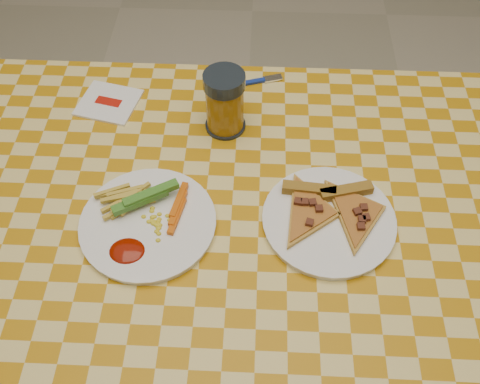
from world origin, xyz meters
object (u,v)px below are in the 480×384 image
Objects in this scene: plate_left at (148,224)px; drink_glass at (225,103)px; table at (232,241)px; plate_right at (329,221)px.

drink_glass reaches higher than plate_left.
table is 0.20m from plate_right.
plate_right is at bearing 0.73° from table.
plate_right is 0.32m from drink_glass.
drink_glass is at bearing 64.14° from plate_left.
drink_glass is at bearing 130.58° from plate_right.
plate_left is at bearing -115.86° from drink_glass.
drink_glass is (0.13, 0.26, 0.06)m from plate_left.
plate_right is (0.18, 0.00, 0.08)m from table.
plate_left reaches higher than table.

